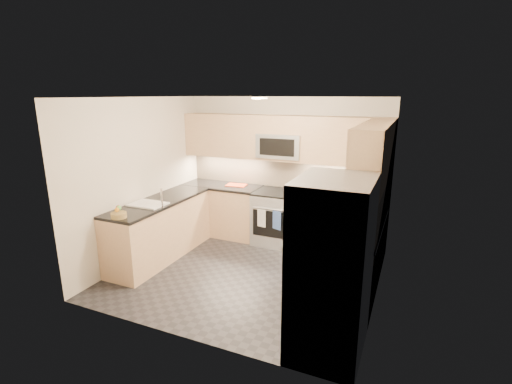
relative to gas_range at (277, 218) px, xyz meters
name	(u,v)px	position (x,y,z in m)	size (l,w,h in m)	color
floor	(246,274)	(0.00, -1.28, -0.46)	(3.60, 3.20, 0.00)	black
ceiling	(245,97)	(0.00, -1.28, 2.04)	(3.60, 3.20, 0.02)	beige
wall_back	(284,170)	(0.00, 0.32, 0.79)	(3.60, 0.02, 2.50)	beige
wall_front	(178,228)	(0.00, -2.88, 0.79)	(3.60, 0.02, 2.50)	beige
wall_left	(142,179)	(-1.80, -1.28, 0.79)	(0.02, 3.20, 2.50)	beige
wall_right	(383,206)	(1.80, -1.28, 0.79)	(0.02, 3.20, 2.50)	beige
base_cab_back_left	(223,210)	(-1.09, 0.02, -0.01)	(1.42, 0.60, 0.90)	tan
base_cab_back_right	(340,227)	(1.09, 0.02, -0.01)	(1.42, 0.60, 0.90)	tan
base_cab_right	(355,259)	(1.50, -1.12, -0.01)	(0.60, 1.70, 0.90)	tan
base_cab_peninsula	(161,230)	(-1.50, -1.28, -0.01)	(0.60, 2.00, 0.90)	tan
countertop_back_left	(222,186)	(-1.09, 0.02, 0.47)	(1.42, 0.63, 0.04)	black
countertop_back_right	(342,199)	(1.09, 0.02, 0.47)	(1.42, 0.63, 0.04)	black
countertop_right	(357,225)	(1.50, -1.12, 0.47)	(0.63, 1.70, 0.04)	black
countertop_peninsula	(159,202)	(-1.50, -1.28, 0.47)	(0.63, 2.00, 0.04)	black
upper_cab_back	(281,138)	(0.00, 0.15, 1.37)	(3.60, 0.35, 0.75)	tan
upper_cab_right	(374,154)	(1.62, -1.00, 1.37)	(0.35, 1.95, 0.75)	tan
backsplash_back	(284,173)	(0.00, 0.32, 0.74)	(3.60, 0.01, 0.51)	tan
backsplash_right	(385,201)	(1.80, -0.82, 0.74)	(0.01, 2.30, 0.51)	tan
gas_range	(277,218)	(0.00, 0.00, 0.00)	(0.76, 0.65, 0.91)	#AAAEB2
range_cooktop	(278,193)	(0.00, 0.00, 0.46)	(0.76, 0.65, 0.03)	black
oven_door_glass	(270,224)	(0.00, -0.33, -0.01)	(0.62, 0.02, 0.45)	black
oven_handle	(270,209)	(0.00, -0.35, 0.26)	(0.02, 0.02, 0.60)	#B2B5BA
microwave	(281,146)	(0.00, 0.12, 1.24)	(0.76, 0.40, 0.40)	#929699
microwave_door	(277,147)	(0.00, -0.08, 1.24)	(0.60, 0.01, 0.28)	black
refrigerator	(331,268)	(1.45, -2.43, 0.45)	(0.70, 0.90, 1.80)	#9B9EA2
fridge_handle_left	(289,264)	(1.08, -2.61, 0.49)	(0.02, 0.02, 1.20)	#B2B5BA
fridge_handle_right	(300,250)	(1.08, -2.25, 0.49)	(0.02, 0.02, 1.20)	#B2B5BA
sink_basin	(148,209)	(-1.50, -1.53, 0.42)	(0.52, 0.38, 0.16)	white
faucet	(162,198)	(-1.24, -1.53, 0.62)	(0.03, 0.03, 0.28)	silver
utensil_bowl	(352,196)	(1.26, -0.09, 0.57)	(0.29, 0.29, 0.16)	#6CB34D
cutting_board	(236,185)	(-0.83, 0.09, 0.49)	(0.36, 0.25, 0.01)	red
fruit_basket	(119,215)	(-1.46, -2.16, 0.52)	(0.20, 0.20, 0.07)	olive
fruit_apple	(118,207)	(-1.53, -2.09, 0.60)	(0.07, 0.07, 0.07)	red
fruit_pear	(119,208)	(-1.51, -2.10, 0.60)	(0.07, 0.07, 0.07)	#5FB24C
dish_towel_check	(262,218)	(-0.14, -0.37, 0.10)	(0.16, 0.01, 0.30)	white
dish_towel_blue	(277,220)	(0.13, -0.37, 0.10)	(0.16, 0.01, 0.31)	#365496
fruit_orange	(117,210)	(-1.48, -2.17, 0.60)	(0.06, 0.06, 0.06)	orange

